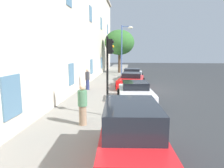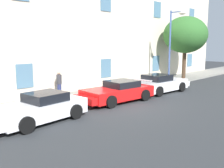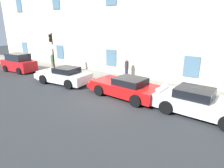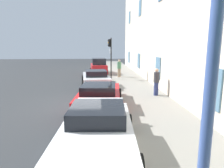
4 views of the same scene
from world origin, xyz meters
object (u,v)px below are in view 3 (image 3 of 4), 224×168
sportscar_red_lead (63,76)px  pedestrian_strolling (53,61)px  sportscar_yellow_flank (124,87)px  pedestrian_admiring (127,68)px  sportscar_white_middle (203,104)px  traffic_light (52,46)px  hatchback_parked (19,63)px

sportscar_red_lead → pedestrian_strolling: 4.58m
sportscar_yellow_flank → pedestrian_admiring: size_ratio=3.08×
sportscar_yellow_flank → pedestrian_strolling: 9.72m
sportscar_white_middle → traffic_light: traffic_light is taller
sportscar_white_middle → pedestrian_strolling: 14.45m
sportscar_white_middle → hatchback_parked: bearing=179.8°
sportscar_yellow_flank → hatchback_parked: bearing=-179.8°
sportscar_red_lead → sportscar_yellow_flank: (5.53, 0.29, -0.00)m
sportscar_yellow_flank → hatchback_parked: hatchback_parked is taller
sportscar_red_lead → pedestrian_strolling: (-3.98, 2.23, 0.39)m
pedestrian_admiring → pedestrian_strolling: 7.86m
sportscar_yellow_flank → sportscar_white_middle: bearing=-1.3°
sportscar_white_middle → sportscar_yellow_flank: bearing=178.7°
sportscar_red_lead → pedestrian_admiring: (3.73, 3.74, 0.38)m
sportscar_yellow_flank → sportscar_white_middle: (4.78, -0.11, 0.01)m
pedestrian_strolling → traffic_light: bearing=-35.7°
hatchback_parked → sportscar_yellow_flank: bearing=0.2°
sportscar_red_lead → pedestrian_strolling: bearing=150.7°
hatchback_parked → pedestrian_strolling: bearing=36.1°
sportscar_yellow_flank → pedestrian_strolling: (-9.51, 1.94, 0.39)m
traffic_light → hatchback_parked: bearing=-165.5°
sportscar_yellow_flank → traffic_light: (-8.20, 1.00, 2.05)m
sportscar_red_lead → sportscar_yellow_flank: 5.54m
traffic_light → pedestrian_admiring: (6.40, 2.45, -1.66)m
sportscar_white_middle → pedestrian_admiring: (-6.58, 3.56, 0.37)m
sportscar_red_lead → pedestrian_admiring: pedestrian_admiring is taller
traffic_light → pedestrian_strolling: 2.32m
sportscar_white_middle → hatchback_parked: hatchback_parked is taller
pedestrian_strolling → sportscar_red_lead: bearing=-29.3°
sportscar_red_lead → hatchback_parked: bearing=178.0°
sportscar_yellow_flank → pedestrian_strolling: size_ratio=3.03×
sportscar_red_lead → sportscar_white_middle: size_ratio=0.97×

